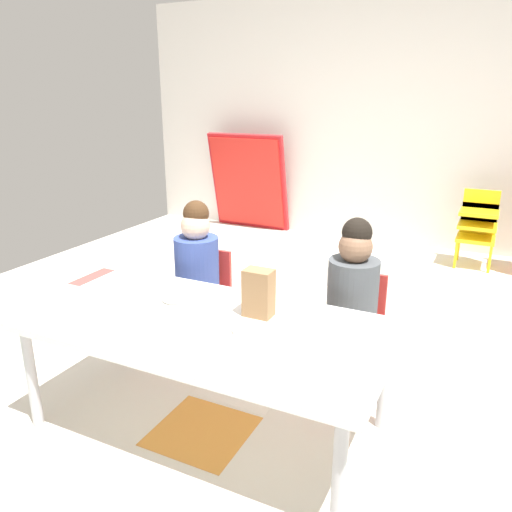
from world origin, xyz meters
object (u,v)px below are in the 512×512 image
craft_table (206,330)px  donut_powdered_loose (246,329)px  kid_chair_yellow_stack (478,223)px  paper_plate_near_edge (174,302)px  folded_activity_table (248,182)px  donut_powdered_on_plate (174,298)px  paper_bag_brown (259,293)px  seated_child_middle_seat (353,288)px  paper_plate_center_table (236,333)px  seated_child_near_camera (198,262)px

craft_table → donut_powdered_loose: 0.22m
kid_chair_yellow_stack → paper_plate_near_edge: bearing=-112.1°
folded_activity_table → donut_powdered_on_plate: folded_activity_table is taller
paper_bag_brown → kid_chair_yellow_stack: bearing=75.1°
kid_chair_yellow_stack → folded_activity_table: 2.45m
kid_chair_yellow_stack → donut_powdered_on_plate: size_ratio=6.34×
seated_child_middle_seat → donut_powdered_loose: 0.72m
craft_table → paper_plate_center_table: bearing=-14.7°
donut_powdered_on_plate → kid_chair_yellow_stack: bearing=67.9°
paper_bag_brown → paper_plate_near_edge: paper_bag_brown is taller
craft_table → paper_plate_near_edge: 0.27m
paper_plate_center_table → donut_powdered_on_plate: donut_powdered_on_plate is taller
seated_child_near_camera → folded_activity_table: 2.88m
paper_bag_brown → donut_powdered_loose: size_ratio=1.80×
craft_table → seated_child_middle_seat: seated_child_middle_seat is taller
seated_child_near_camera → donut_powdered_on_plate: (0.20, -0.53, 0.01)m
paper_plate_center_table → donut_powdered_loose: bearing=33.8°
paper_plate_near_edge → seated_child_middle_seat: bearing=35.9°
seated_child_near_camera → folded_activity_table: bearing=110.9°
donut_powdered_loose → seated_child_middle_seat: bearing=67.4°
kid_chair_yellow_stack → seated_child_middle_seat: bearing=-100.9°
paper_bag_brown → donut_powdered_loose: paper_bag_brown is taller
folded_activity_table → donut_powdered_loose: folded_activity_table is taller
craft_table → donut_powdered_on_plate: donut_powdered_on_plate is taller
paper_plate_center_table → donut_powdered_loose: (0.04, 0.02, 0.01)m
seated_child_near_camera → paper_plate_center_table: seated_child_near_camera is taller
craft_table → donut_powdered_loose: size_ratio=13.37×
craft_table → paper_plate_near_edge: (-0.25, 0.11, 0.05)m
craft_table → paper_bag_brown: bearing=41.1°
paper_bag_brown → paper_plate_near_edge: size_ratio=1.22×
seated_child_near_camera → paper_bag_brown: seated_child_near_camera is taller
donut_powdered_loose → donut_powdered_on_plate: bearing=164.0°
craft_table → seated_child_middle_seat: size_ratio=1.78×
seated_child_near_camera → craft_table: bearing=-55.0°
seated_child_near_camera → seated_child_middle_seat: same height
seated_child_near_camera → donut_powdered_loose: size_ratio=7.52×
craft_table → seated_child_near_camera: 0.78m
seated_child_middle_seat → paper_plate_center_table: seated_child_middle_seat is taller
paper_bag_brown → donut_powdered_on_plate: (-0.43, -0.05, -0.09)m
paper_plate_near_edge → donut_powdered_on_plate: donut_powdered_on_plate is taller
donut_powdered_loose → kid_chair_yellow_stack: bearing=76.4°
donut_powdered_on_plate → folded_activity_table: bearing=110.9°
craft_table → donut_powdered_loose: bearing=-6.2°
seated_child_near_camera → folded_activity_table: size_ratio=0.84×
paper_plate_center_table → donut_powdered_on_plate: 0.45m
seated_child_near_camera → paper_plate_near_edge: seated_child_near_camera is taller
seated_child_middle_seat → donut_powdered_loose: size_ratio=7.52×
donut_powdered_on_plate → donut_powdered_loose: (0.46, -0.13, -0.00)m
folded_activity_table → donut_powdered_on_plate: size_ratio=10.13×
seated_child_near_camera → donut_powdered_on_plate: bearing=-69.3°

